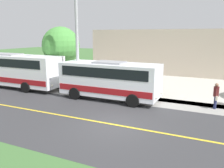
# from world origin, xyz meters

# --- Properties ---
(ground_plane) EXTENTS (120.00, 120.00, 0.00)m
(ground_plane) POSITION_xyz_m (0.00, 0.00, 0.00)
(ground_plane) COLOR #3D6633
(road_surface) EXTENTS (8.00, 100.00, 0.01)m
(road_surface) POSITION_xyz_m (0.00, 0.00, 0.00)
(road_surface) COLOR #333335
(road_surface) RESTS_ON ground
(sidewalk) EXTENTS (2.40, 100.00, 0.01)m
(sidewalk) POSITION_xyz_m (-5.20, 0.00, 0.00)
(sidewalk) COLOR gray
(sidewalk) RESTS_ON ground
(parking_lot_surface) EXTENTS (14.00, 36.00, 0.01)m
(parking_lot_surface) POSITION_xyz_m (-12.40, 3.00, 0.00)
(parking_lot_surface) COLOR #B2ADA3
(parking_lot_surface) RESTS_ON ground
(road_centre_line) EXTENTS (0.16, 100.00, 0.00)m
(road_centre_line) POSITION_xyz_m (0.00, 0.00, 0.01)
(road_centre_line) COLOR gold
(road_centre_line) RESTS_ON ground
(shuttle_bus_front) EXTENTS (2.76, 7.48, 2.81)m
(shuttle_bus_front) POSITION_xyz_m (-4.55, -2.50, 1.55)
(shuttle_bus_front) COLOR white
(shuttle_bus_front) RESTS_ON ground
(transit_bus_rear) EXTENTS (2.73, 12.06, 3.05)m
(transit_bus_rear) POSITION_xyz_m (-4.54, -13.32, 1.68)
(transit_bus_rear) COLOR white
(transit_bus_rear) RESTS_ON ground
(pedestrian_with_bags) EXTENTS (0.72, 0.34, 1.69)m
(pedestrian_with_bags) POSITION_xyz_m (-5.34, 4.76, 0.91)
(pedestrian_with_bags) COLOR #1E2347
(pedestrian_with_bags) RESTS_ON ground
(street_light_pole) EXTENTS (1.97, 0.24, 8.88)m
(street_light_pole) POSITION_xyz_m (-4.89, -5.55, 4.86)
(street_light_pole) COLOR #9E9EA3
(street_light_pole) RESTS_ON ground
(tree_curbside) EXTENTS (3.52, 3.52, 5.49)m
(tree_curbside) POSITION_xyz_m (-7.40, -8.96, 3.71)
(tree_curbside) COLOR #4C3826
(tree_curbside) RESTS_ON ground
(commercial_building) EXTENTS (10.00, 23.97, 5.35)m
(commercial_building) POSITION_xyz_m (-21.40, 1.40, 2.68)
(commercial_building) COLOR #B7A893
(commercial_building) RESTS_ON ground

